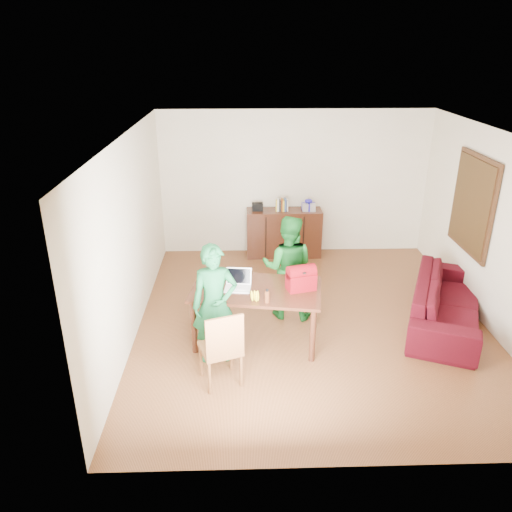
{
  "coord_description": "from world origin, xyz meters",
  "views": [
    {
      "loc": [
        -1.01,
        -6.35,
        3.77
      ],
      "look_at": [
        -0.82,
        -0.28,
        1.17
      ],
      "focal_mm": 35.0,
      "sensor_mm": 36.0,
      "label": 1
    }
  ],
  "objects_px": {
    "person_near": "(215,304)",
    "laptop": "(238,286)",
    "red_bag": "(301,280)",
    "chair": "(221,362)",
    "person_far": "(288,267)",
    "sofa": "(447,302)",
    "table": "(256,295)",
    "bottle": "(267,296)"
  },
  "relations": [
    {
      "from": "person_near",
      "to": "chair",
      "type": "bearing_deg",
      "value": -88.66
    },
    {
      "from": "chair",
      "to": "person_far",
      "type": "relative_size",
      "value": 0.64
    },
    {
      "from": "table",
      "to": "sofa",
      "type": "relative_size",
      "value": 0.8
    },
    {
      "from": "person_near",
      "to": "laptop",
      "type": "distance_m",
      "value": 0.48
    },
    {
      "from": "person_far",
      "to": "laptop",
      "type": "relative_size",
      "value": 4.33
    },
    {
      "from": "chair",
      "to": "laptop",
      "type": "xyz_separation_m",
      "value": [
        0.2,
        0.89,
        0.55
      ]
    },
    {
      "from": "sofa",
      "to": "red_bag",
      "type": "bearing_deg",
      "value": 124.62
    },
    {
      "from": "laptop",
      "to": "bottle",
      "type": "distance_m",
      "value": 0.52
    },
    {
      "from": "bottle",
      "to": "sofa",
      "type": "xyz_separation_m",
      "value": [
        2.65,
        0.79,
        -0.55
      ]
    },
    {
      "from": "table",
      "to": "person_far",
      "type": "xyz_separation_m",
      "value": [
        0.47,
        0.68,
        0.09
      ]
    },
    {
      "from": "chair",
      "to": "sofa",
      "type": "distance_m",
      "value": 3.47
    },
    {
      "from": "person_near",
      "to": "person_far",
      "type": "xyz_separation_m",
      "value": [
        1.01,
        1.09,
        -0.0
      ]
    },
    {
      "from": "sofa",
      "to": "laptop",
      "type": "bearing_deg",
      "value": 121.14
    },
    {
      "from": "laptop",
      "to": "sofa",
      "type": "xyz_separation_m",
      "value": [
        3.01,
        0.42,
        -0.5
      ]
    },
    {
      "from": "table",
      "to": "person_near",
      "type": "relative_size",
      "value": 1.16
    },
    {
      "from": "chair",
      "to": "person_far",
      "type": "distance_m",
      "value": 1.91
    },
    {
      "from": "person_far",
      "to": "red_bag",
      "type": "xyz_separation_m",
      "value": [
        0.11,
        -0.73,
        0.15
      ]
    },
    {
      "from": "table",
      "to": "bottle",
      "type": "height_order",
      "value": "bottle"
    },
    {
      "from": "table",
      "to": "sofa",
      "type": "height_order",
      "value": "table"
    },
    {
      "from": "table",
      "to": "person_far",
      "type": "relative_size",
      "value": 1.17
    },
    {
      "from": "chair",
      "to": "person_far",
      "type": "xyz_separation_m",
      "value": [
        0.92,
        1.6,
        0.49
      ]
    },
    {
      "from": "person_near",
      "to": "laptop",
      "type": "height_order",
      "value": "person_near"
    },
    {
      "from": "chair",
      "to": "bottle",
      "type": "distance_m",
      "value": 0.97
    },
    {
      "from": "red_bag",
      "to": "table",
      "type": "bearing_deg",
      "value": 160.62
    },
    {
      "from": "sofa",
      "to": "bottle",
      "type": "bearing_deg",
      "value": 129.83
    },
    {
      "from": "person_far",
      "to": "bottle",
      "type": "height_order",
      "value": "person_far"
    },
    {
      "from": "red_bag",
      "to": "laptop",
      "type": "bearing_deg",
      "value": 163.52
    },
    {
      "from": "bottle",
      "to": "sofa",
      "type": "bearing_deg",
      "value": 16.55
    },
    {
      "from": "table",
      "to": "laptop",
      "type": "relative_size",
      "value": 5.05
    },
    {
      "from": "chair",
      "to": "person_far",
      "type": "bearing_deg",
      "value": 40.61
    },
    {
      "from": "red_bag",
      "to": "person_near",
      "type": "bearing_deg",
      "value": -176.66
    },
    {
      "from": "person_near",
      "to": "red_bag",
      "type": "height_order",
      "value": "person_near"
    },
    {
      "from": "chair",
      "to": "red_bag",
      "type": "xyz_separation_m",
      "value": [
        1.03,
        0.87,
        0.64
      ]
    },
    {
      "from": "sofa",
      "to": "table",
      "type": "bearing_deg",
      "value": 121.37
    },
    {
      "from": "person_near",
      "to": "bottle",
      "type": "xyz_separation_m",
      "value": [
        0.65,
        0.02,
        0.1
      ]
    },
    {
      "from": "red_bag",
      "to": "bottle",
      "type": "bearing_deg",
      "value": -157.89
    },
    {
      "from": "table",
      "to": "chair",
      "type": "xyz_separation_m",
      "value": [
        -0.45,
        -0.92,
        -0.4
      ]
    },
    {
      "from": "person_near",
      "to": "person_far",
      "type": "distance_m",
      "value": 1.49
    },
    {
      "from": "chair",
      "to": "sofa",
      "type": "height_order",
      "value": "chair"
    },
    {
      "from": "bottle",
      "to": "red_bag",
      "type": "relative_size",
      "value": 0.49
    },
    {
      "from": "laptop",
      "to": "table",
      "type": "bearing_deg",
      "value": 11.86
    },
    {
      "from": "person_near",
      "to": "sofa",
      "type": "bearing_deg",
      "value": 5.84
    }
  ]
}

